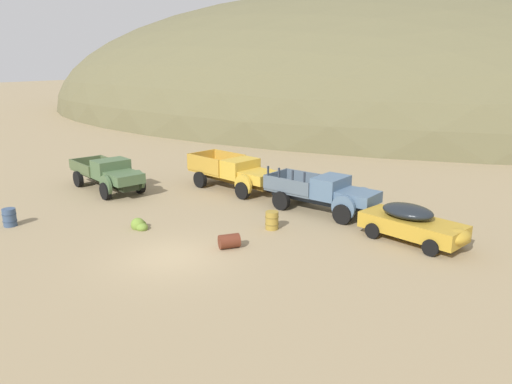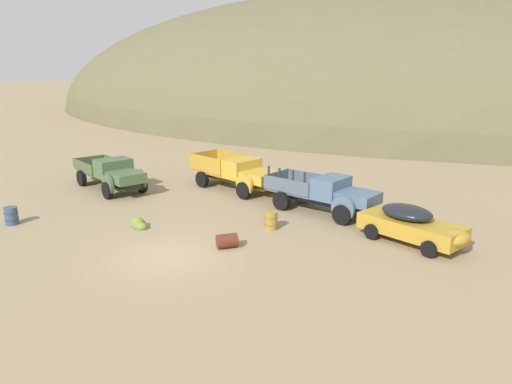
% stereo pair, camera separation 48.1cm
% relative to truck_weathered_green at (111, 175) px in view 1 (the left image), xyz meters
% --- Properties ---
extents(ground_plane, '(300.00, 300.00, 0.00)m').
position_rel_truck_weathered_green_xyz_m(ground_plane, '(9.64, -5.53, -0.99)').
color(ground_plane, '#998460').
extents(hill_center, '(102.72, 71.32, 33.60)m').
position_rel_truck_weathered_green_xyz_m(hill_center, '(-5.95, 51.86, -0.99)').
color(hill_center, brown).
rests_on(hill_center, ground).
extents(truck_weathered_green, '(6.44, 3.64, 1.89)m').
position_rel_truck_weathered_green_xyz_m(truck_weathered_green, '(0.00, 0.00, 0.00)').
color(truck_weathered_green, '#232B1B').
rests_on(truck_weathered_green, ground).
extents(truck_faded_yellow, '(6.25, 3.37, 1.91)m').
position_rel_truck_weathered_green_xyz_m(truck_faded_yellow, '(6.15, 4.15, 0.03)').
color(truck_faded_yellow, brown).
rests_on(truck_faded_yellow, ground).
extents(truck_chalk_blue, '(6.00, 2.82, 2.16)m').
position_rel_truck_weathered_green_xyz_m(truck_chalk_blue, '(12.40, 2.97, 0.00)').
color(truck_chalk_blue, '#262D39').
rests_on(truck_chalk_blue, ground).
extents(car_mustard, '(4.80, 2.75, 1.57)m').
position_rel_truck_weathered_green_xyz_m(car_mustard, '(17.14, 1.23, -0.18)').
color(car_mustard, '#B28928').
rests_on(car_mustard, ground).
extents(oil_drum_foreground, '(0.63, 0.63, 0.83)m').
position_rel_truck_weathered_green_xyz_m(oil_drum_foreground, '(0.84, -6.77, -0.57)').
color(oil_drum_foreground, '#384C6B').
rests_on(oil_drum_foreground, ground).
extents(oil_drum_spare, '(0.97, 1.02, 0.59)m').
position_rel_truck_weathered_green_xyz_m(oil_drum_spare, '(10.97, -3.50, -0.70)').
color(oil_drum_spare, '#5B2819').
rests_on(oil_drum_spare, ground).
extents(oil_drum_by_truck, '(0.63, 0.63, 0.83)m').
position_rel_truck_weathered_green_xyz_m(oil_drum_by_truck, '(11.25, -0.59, -0.58)').
color(oil_drum_by_truck, olive).
rests_on(oil_drum_by_truck, ground).
extents(bush_front_left, '(0.90, 0.69, 0.64)m').
position_rel_truck_weathered_green_xyz_m(bush_front_left, '(6.13, -3.79, -0.84)').
color(bush_front_left, olive).
rests_on(bush_front_left, ground).
extents(bush_near_barrel, '(0.76, 0.80, 0.58)m').
position_rel_truck_weathered_green_xyz_m(bush_near_barrel, '(4.92, 7.50, -0.83)').
color(bush_near_barrel, '#4C8438').
rests_on(bush_near_barrel, ground).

